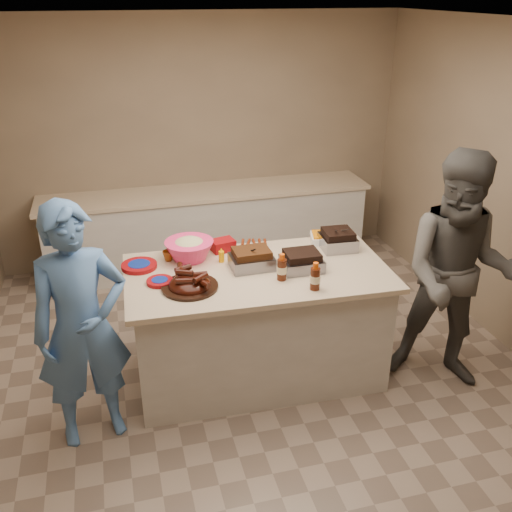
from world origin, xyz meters
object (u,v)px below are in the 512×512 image
object	(u,v)px
bbq_bottle_a	(282,280)
bbq_bottle_b	(315,289)
guest_blue	(98,430)
rib_platter	(190,288)
coleslaw_bowl	(190,259)
plastic_cup	(169,260)
island	(258,372)
guest_gray	(441,377)
roasting_pan	(337,248)
mustard_bottle	(222,262)

from	to	relation	value
bbq_bottle_a	bbq_bottle_b	bearing A→B (deg)	-47.55
bbq_bottle_b	guest_blue	world-z (taller)	bbq_bottle_b
rib_platter	guest_blue	bearing A→B (deg)	-163.47
bbq_bottle_b	coleslaw_bowl	bearing A→B (deg)	137.48
plastic_cup	guest_blue	world-z (taller)	plastic_cup
rib_platter	bbq_bottle_a	world-z (taller)	bbq_bottle_a
island	guest_blue	size ratio (longest dim) A/B	1.14
rib_platter	plastic_cup	distance (m)	0.50
bbq_bottle_a	guest_blue	distance (m)	1.73
rib_platter	guest_gray	distance (m)	2.22
roasting_pan	bbq_bottle_b	size ratio (longest dim) A/B	1.30
coleslaw_bowl	guest_blue	distance (m)	1.44
coleslaw_bowl	guest_gray	xyz separation A→B (m)	(1.91, -0.78, -0.95)
island	rib_platter	xyz separation A→B (m)	(-0.54, -0.14, 0.95)
bbq_bottle_b	island	bearing A→B (deg)	129.16
guest_gray	roasting_pan	bearing A→B (deg)	166.00
guest_gray	plastic_cup	bearing A→B (deg)	-171.11
roasting_pan	bbq_bottle_b	bearing A→B (deg)	-121.29
island	guest_blue	world-z (taller)	island
plastic_cup	roasting_pan	bearing A→B (deg)	-5.23
mustard_bottle	plastic_cup	xyz separation A→B (m)	(-0.40, 0.13, 0.00)
coleslaw_bowl	mustard_bottle	bearing A→B (deg)	-24.98
island	roasting_pan	size ratio (longest dim) A/B	7.34
roasting_pan	plastic_cup	world-z (taller)	roasting_pan
coleslaw_bowl	guest_blue	xyz separation A→B (m)	(-0.83, -0.70, -0.95)
bbq_bottle_b	guest_gray	distance (m)	1.47
mustard_bottle	bbq_bottle_a	bearing A→B (deg)	-48.14
guest_blue	roasting_pan	bearing A→B (deg)	5.01
rib_platter	roasting_pan	bearing A→B (deg)	16.05
island	mustard_bottle	size ratio (longest dim) A/B	16.79
rib_platter	coleslaw_bowl	world-z (taller)	coleslaw_bowl
rib_platter	bbq_bottle_b	size ratio (longest dim) A/B	1.96
island	bbq_bottle_a	size ratio (longest dim) A/B	9.67
bbq_bottle_b	guest_gray	bearing A→B (deg)	-3.19
bbq_bottle_b	roasting_pan	bearing A→B (deg)	55.38
roasting_pan	bbq_bottle_a	xyz separation A→B (m)	(-0.61, -0.41, 0.00)
coleslaw_bowl	guest_gray	world-z (taller)	coleslaw_bowl
roasting_pan	mustard_bottle	size ratio (longest dim) A/B	2.29
rib_platter	guest_blue	distance (m)	1.23
roasting_pan	guest_gray	xyz separation A→B (m)	(0.70, -0.68, -0.95)
guest_blue	island	bearing A→B (deg)	4.58
mustard_bottle	guest_gray	distance (m)	2.04
bbq_bottle_a	island	bearing A→B (deg)	125.25
roasting_pan	guest_blue	bearing A→B (deg)	-160.44
island	guest_gray	world-z (taller)	island
roasting_pan	coleslaw_bowl	distance (m)	1.22
island	roasting_pan	xyz separation A→B (m)	(0.74, 0.23, 0.95)
roasting_pan	mustard_bottle	world-z (taller)	mustard_bottle
coleslaw_bowl	roasting_pan	bearing A→B (deg)	-4.93
roasting_pan	guest_blue	size ratio (longest dim) A/B	0.16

